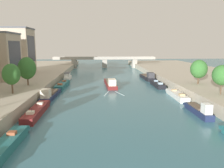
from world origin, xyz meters
TOP-DOWN VIEW (x-y plane):
  - quay_right at (35.72, 55.00)m, footprint 36.00×170.00m
  - barge_midriver at (0.10, 53.67)m, footprint 3.69×18.11m
  - wake_behind_barge at (0.14, 41.61)m, footprint 5.59×6.01m
  - moored_boat_left_upstream at (-15.33, 9.10)m, footprint 2.25×12.79m
  - moored_boat_left_second at (-15.50, 24.01)m, footprint 2.27×13.52m
  - moored_boat_left_midway at (-15.93, 37.75)m, footprint 3.04×13.97m
  - moored_boat_left_downstream at (-15.29, 53.39)m, footprint 3.07×14.21m
  - moored_boat_left_gap_after at (-15.37, 66.42)m, footprint 2.43×10.44m
  - moored_boat_right_upstream at (15.18, 22.26)m, footprint 1.90×10.41m
  - moored_boat_right_near at (15.94, 36.17)m, footprint 2.64×12.57m
  - moored_boat_right_gap_after at (15.20, 51.74)m, footprint 2.50×11.77m
  - moored_boat_right_lone at (15.40, 66.81)m, footprint 3.47×15.18m
  - tree_left_distant at (-22.83, 32.18)m, footprint 3.80×3.80m
  - tree_left_third at (-22.64, 42.49)m, footprint 4.64×4.64m
  - tree_right_by_lamp at (22.75, 28.35)m, footprint 4.17×4.17m
  - tree_right_midway at (23.69, 41.44)m, footprint 4.53×4.53m
  - building_left_middle at (-36.38, 72.17)m, footprint 13.47×12.01m
  - bridge_far at (0.00, 112.77)m, footprint 59.44×4.40m

SIDE VIEW (x-z plane):
  - wake_behind_barge at x=0.14m, z-range 0.00..0.03m
  - moored_boat_left_downstream at x=-15.29m, z-range -0.52..1.75m
  - moored_boat_right_near at x=15.94m, z-range -0.52..1.81m
  - moored_boat_right_gap_after at x=15.20m, z-range -0.52..1.83m
  - moored_boat_left_upstream at x=-15.33m, z-range -0.52..1.87m
  - moored_boat_left_second at x=-15.50m, z-range -0.52..1.90m
  - moored_boat_left_midway at x=-15.93m, z-range -0.61..2.32m
  - moored_boat_right_upstream at x=15.18m, z-range -0.57..2.30m
  - barge_midriver at x=0.10m, z-range -0.61..2.35m
  - moored_boat_right_lone at x=15.40m, z-range -0.63..2.50m
  - quay_right at x=35.72m, z-range 0.00..2.43m
  - moored_boat_left_gap_after at x=-15.37m, z-range -0.25..2.71m
  - bridge_far at x=0.00m, z-range 0.88..7.40m
  - tree_right_midway at x=23.69m, z-range 3.24..9.93m
  - tree_right_by_lamp at x=22.75m, z-range 3.43..9.85m
  - tree_left_distant at x=-22.83m, z-range 3.40..10.02m
  - tree_left_third at x=-22.64m, z-range 3.25..10.76m
  - building_left_middle at x=-36.38m, z-range 2.44..19.75m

